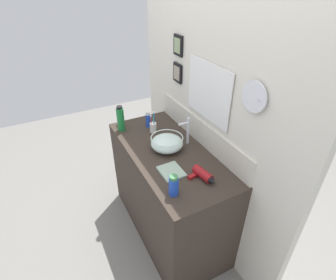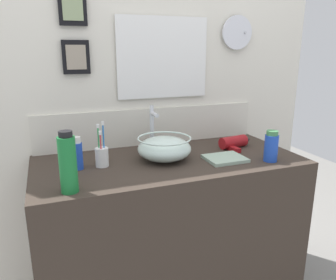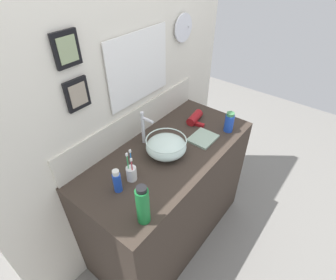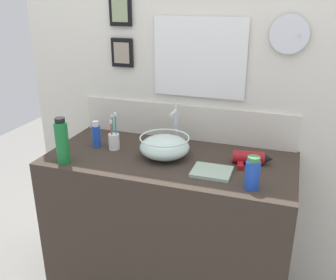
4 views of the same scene
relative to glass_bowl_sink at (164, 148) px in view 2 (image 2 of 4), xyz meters
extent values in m
cube|color=#382D26|center=(0.03, 0.00, -0.53)|extent=(1.31, 0.61, 0.93)
cube|color=silver|center=(0.03, 0.33, 0.22)|extent=(2.04, 0.06, 2.43)
cube|color=beige|center=(0.03, 0.29, 0.04)|extent=(1.28, 0.02, 0.21)
cube|color=white|center=(0.10, 0.30, 0.42)|extent=(0.46, 0.01, 0.37)
cube|color=white|center=(0.10, 0.29, 0.42)|extent=(0.52, 0.01, 0.43)
cylinder|color=silver|center=(0.56, 0.28, 0.56)|extent=(0.19, 0.01, 0.19)
cylinder|color=silver|center=(0.60, 0.30, 0.56)|extent=(0.01, 0.06, 0.01)
cube|color=black|center=(-0.36, 0.29, 0.66)|extent=(0.13, 0.02, 0.16)
cube|color=gray|center=(-0.36, 0.28, 0.66)|extent=(0.10, 0.01, 0.12)
cube|color=black|center=(-0.36, 0.29, 0.43)|extent=(0.13, 0.02, 0.16)
cube|color=gray|center=(-0.36, 0.28, 0.43)|extent=(0.10, 0.01, 0.12)
ellipsoid|color=silver|center=(0.00, 0.00, 0.00)|extent=(0.26, 0.26, 0.12)
torus|color=silver|center=(0.00, 0.00, 0.05)|extent=(0.26, 0.26, 0.01)
torus|color=#B2B7BC|center=(0.00, 0.00, -0.06)|extent=(0.10, 0.10, 0.01)
cylinder|color=silver|center=(0.00, 0.19, 0.05)|extent=(0.02, 0.02, 0.21)
cylinder|color=silver|center=(0.00, 0.15, 0.14)|extent=(0.02, 0.09, 0.02)
cylinder|color=silver|center=(0.00, 0.19, 0.17)|extent=(0.02, 0.02, 0.03)
cylinder|color=maroon|center=(0.43, 0.06, -0.03)|extent=(0.17, 0.09, 0.07)
cone|color=black|center=(0.53, 0.07, -0.03)|extent=(0.05, 0.06, 0.06)
cube|color=maroon|center=(0.40, 0.00, -0.05)|extent=(0.04, 0.09, 0.02)
cylinder|color=white|center=(-0.30, 0.01, -0.02)|extent=(0.06, 0.06, 0.09)
cylinder|color=blue|center=(-0.29, 0.02, 0.04)|extent=(0.01, 0.01, 0.19)
cube|color=white|center=(-0.29, 0.02, 0.14)|extent=(0.01, 0.01, 0.02)
cylinder|color=green|center=(-0.31, 0.02, 0.03)|extent=(0.01, 0.01, 0.18)
cube|color=white|center=(-0.31, 0.02, 0.13)|extent=(0.01, 0.01, 0.02)
cylinder|color=#D83F4C|center=(-0.31, 0.00, 0.02)|extent=(0.01, 0.01, 0.15)
cube|color=white|center=(-0.31, 0.00, 0.10)|extent=(0.01, 0.01, 0.02)
cylinder|color=blue|center=(0.48, -0.20, 0.00)|extent=(0.07, 0.07, 0.13)
cylinder|color=#3F7F4C|center=(0.48, -0.20, 0.08)|extent=(0.05, 0.05, 0.02)
cylinder|color=#197233|center=(-0.47, -0.23, 0.05)|extent=(0.07, 0.07, 0.22)
cylinder|color=black|center=(-0.47, -0.23, 0.17)|extent=(0.05, 0.05, 0.02)
cylinder|color=blue|center=(-0.41, 0.01, 0.00)|extent=(0.05, 0.05, 0.12)
cylinder|color=silver|center=(-0.41, 0.01, 0.08)|extent=(0.04, 0.04, 0.03)
cube|color=#99B29E|center=(0.28, -0.11, -0.05)|extent=(0.19, 0.16, 0.02)
camera|label=1|loc=(1.58, -0.81, 1.18)|focal=28.00mm
camera|label=2|loc=(-0.52, -1.45, 0.46)|focal=35.00mm
camera|label=3|loc=(-1.02, -0.81, 1.07)|focal=28.00mm
camera|label=4|loc=(0.60, -1.72, 0.75)|focal=40.00mm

